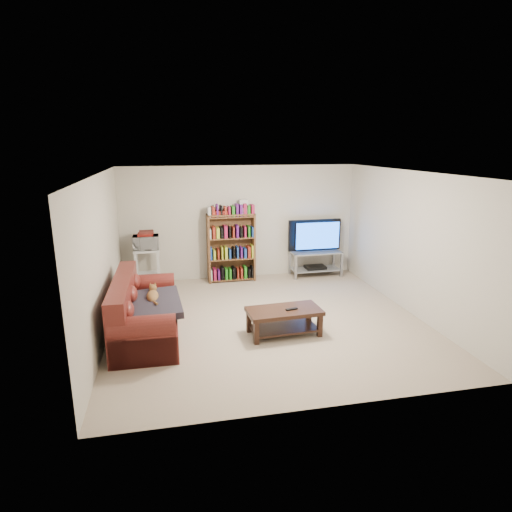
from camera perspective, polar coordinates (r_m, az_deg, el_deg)
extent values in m
plane|color=#C2AB90|center=(7.15, 1.45, -8.53)|extent=(5.00, 5.00, 0.00)
plane|color=white|center=(6.59, 1.59, 11.03)|extent=(5.00, 5.00, 0.00)
plane|color=beige|center=(9.17, -2.07, 4.49)|extent=(5.00, 0.00, 5.00)
plane|color=beige|center=(4.49, 8.90, -6.63)|extent=(5.00, 0.00, 5.00)
plane|color=beige|center=(6.67, -19.87, -0.25)|extent=(0.00, 5.00, 5.00)
plane|color=beige|center=(7.73, 19.88, 1.70)|extent=(0.00, 5.00, 5.00)
cube|color=maroon|center=(6.78, -14.30, -8.51)|extent=(0.93, 2.11, 0.40)
cube|color=maroon|center=(6.71, -17.21, -6.58)|extent=(0.28, 2.11, 0.88)
cube|color=maroon|center=(5.91, -14.77, -11.48)|extent=(0.87, 0.25, 0.52)
cube|color=maroon|center=(7.63, -14.00, -5.38)|extent=(0.87, 0.25, 0.52)
cube|color=#2B2631|center=(6.52, -13.66, -6.29)|extent=(0.89, 1.11, 0.18)
cube|color=black|center=(6.53, 3.77, -7.34)|extent=(1.15, 0.62, 0.06)
cube|color=black|center=(6.63, 3.73, -9.54)|extent=(1.03, 0.56, 0.03)
cube|color=black|center=(6.28, 0.04, -10.24)|extent=(0.07, 0.07, 0.34)
cube|color=black|center=(6.59, 8.51, -9.16)|extent=(0.07, 0.07, 0.34)
cube|color=black|center=(6.67, -0.97, -8.71)|extent=(0.07, 0.07, 0.34)
cube|color=black|center=(6.96, 7.06, -7.79)|extent=(0.07, 0.07, 0.34)
cube|color=black|center=(6.50, 4.77, -7.07)|extent=(0.19, 0.09, 0.02)
cube|color=#999EA3|center=(9.45, 7.97, 0.54)|extent=(1.11, 0.51, 0.03)
cube|color=#999EA3|center=(9.55, 7.89, -1.71)|extent=(1.06, 0.49, 0.02)
cube|color=gray|center=(9.15, 5.32, -1.54)|extent=(0.05, 0.05, 0.55)
cube|color=gray|center=(9.51, 11.33, -1.14)|extent=(0.05, 0.05, 0.55)
cube|color=gray|center=(9.55, 4.52, -0.83)|extent=(0.05, 0.05, 0.55)
cube|color=gray|center=(9.90, 10.32, -0.47)|extent=(0.05, 0.05, 0.55)
imported|color=black|center=(9.37, 8.05, 2.66)|extent=(1.19, 0.17, 0.69)
cube|color=black|center=(9.54, 7.90, -1.48)|extent=(0.45, 0.32, 0.06)
cube|color=brown|center=(8.92, -6.35, 0.96)|extent=(0.05, 0.31, 1.44)
cube|color=brown|center=(9.07, -0.36, 1.28)|extent=(0.05, 0.31, 1.44)
cube|color=brown|center=(8.85, -3.40, 5.55)|extent=(1.00, 0.33, 0.03)
cube|color=maroon|center=(8.81, -4.83, 5.81)|extent=(0.29, 0.23, 0.08)
cube|color=silver|center=(8.74, -14.39, 0.76)|extent=(0.51, 0.37, 0.04)
cube|color=silver|center=(8.87, -14.19, -2.29)|extent=(0.46, 0.34, 0.03)
cube|color=silver|center=(8.72, -15.64, -2.11)|extent=(0.05, 0.05, 0.77)
cube|color=silver|center=(8.70, -12.85, -1.96)|extent=(0.05, 0.05, 0.77)
cube|color=silver|center=(8.99, -15.56, -1.59)|extent=(0.05, 0.05, 0.77)
cube|color=silver|center=(8.98, -12.85, -1.45)|extent=(0.05, 0.05, 0.77)
imported|color=silver|center=(8.71, -14.46, 1.77)|extent=(0.50, 0.34, 0.28)
cube|color=maroon|center=(8.68, -14.52, 2.82)|extent=(0.30, 0.26, 0.05)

